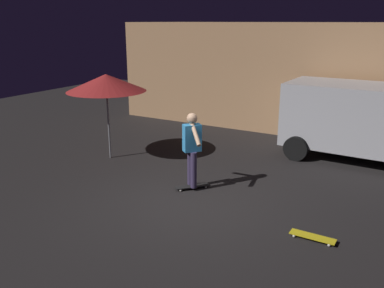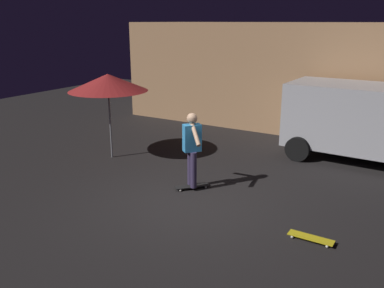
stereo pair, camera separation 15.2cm
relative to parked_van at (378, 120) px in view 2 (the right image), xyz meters
name	(u,v)px [view 2 (the right image)]	position (x,y,z in m)	size (l,w,h in m)	color
ground_plane	(189,203)	(-2.90, -4.75, -1.16)	(28.00, 28.00, 0.00)	black
low_building	(320,76)	(-2.36, 3.17, 0.63)	(13.73, 3.78, 3.58)	#AD7F56
parked_van	(378,120)	(0.00, 0.00, 0.00)	(4.66, 2.32, 2.03)	#B2B2B7
patio_umbrella	(108,83)	(-6.28, -3.29, 0.91)	(2.10, 2.10, 2.30)	slate
skateboard_ridden	(192,186)	(-3.23, -4.07, -1.11)	(0.66, 0.72, 0.07)	black
skateboard_spare	(311,238)	(-0.29, -5.00, -1.11)	(0.78, 0.23, 0.07)	gold
skater	(192,145)	(-3.23, -4.07, -0.12)	(0.80, 0.72, 1.67)	#382D4C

